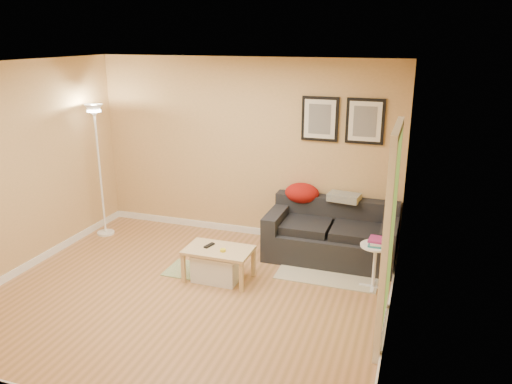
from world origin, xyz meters
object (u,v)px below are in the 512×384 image
Objects in this scene: sofa at (331,232)px; storage_bin at (217,266)px; coffee_table at (219,264)px; floor_lamp at (100,175)px; book_stack at (377,241)px; side_table at (374,267)px.

sofa is 2.99× the size of storage_bin.
floor_lamp is at bearing 150.96° from coffee_table.
book_stack is (1.83, 0.40, 0.39)m from coffee_table.
floor_lamp reaches higher than coffee_table.
sofa is at bearing 124.70° from book_stack.
sofa is 0.87× the size of floor_lamp.
floor_lamp is (-4.03, 0.41, 0.34)m from book_stack.
coffee_table is at bearing -177.29° from book_stack.
storage_bin is 2.36× the size of book_stack.
coffee_table is at bearing -168.13° from side_table.
floor_lamp reaches higher than sofa.
side_table is at bearing -46.58° from sofa.
storage_bin is at bearing -168.04° from side_table.
sofa is 3.43m from floor_lamp.
coffee_table is 1.47× the size of side_table.
floor_lamp is (-3.38, -0.25, 0.55)m from sofa.
sofa is at bearing 32.98° from coffee_table.
storage_bin is 1.93m from book_stack.
book_stack is at bearing 3.37° from coffee_table.
coffee_table is 0.41× the size of floor_lamp.
floor_lamp is at bearing 159.54° from storage_bin.
coffee_table is (-1.18, -1.06, -0.17)m from sofa.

